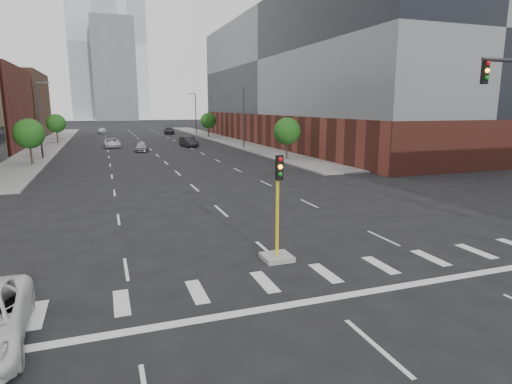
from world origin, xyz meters
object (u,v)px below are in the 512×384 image
car_deep_right (169,131)px  car_distant (102,131)px  car_far_left (112,143)px  median_traffic_signal (277,237)px  car_mid_right (189,142)px  car_near_left (141,147)px

car_deep_right → car_distant: bearing=159.8°
car_deep_right → car_distant: size_ratio=1.28×
car_far_left → median_traffic_signal: bearing=-86.2°
median_traffic_signal → car_deep_right: 84.48m
car_mid_right → car_distant: bearing=100.1°
median_traffic_signal → car_deep_right: size_ratio=0.83×
car_far_left → car_deep_right: size_ratio=0.95×
car_distant → car_far_left: bearing=-94.8°
median_traffic_signal → car_mid_right: bearing=83.2°
car_near_left → car_deep_right: bearing=84.6°
car_deep_right → car_mid_right: bearing=-87.6°
car_near_left → car_distant: size_ratio=0.97×
car_near_left → car_far_left: (-3.79, 7.73, 0.02)m
car_mid_right → car_far_left: bearing=158.3°
car_mid_right → car_far_left: (-11.47, 2.80, -0.10)m
car_distant → median_traffic_signal: bearing=-92.7°
median_traffic_signal → car_near_left: size_ratio=1.10×
car_distant → car_near_left: bearing=-90.2°
car_distant → car_deep_right: bearing=-32.4°
car_far_left → car_deep_right: bearing=64.3°
median_traffic_signal → car_mid_right: 52.08m
car_far_left → car_distant: bearing=90.3°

